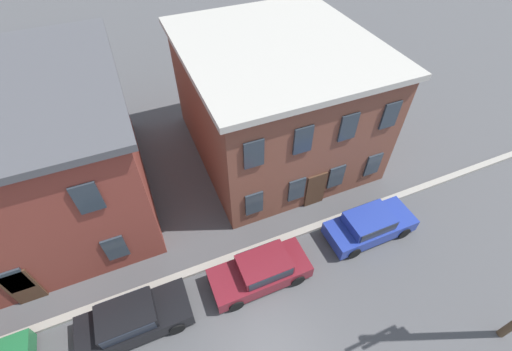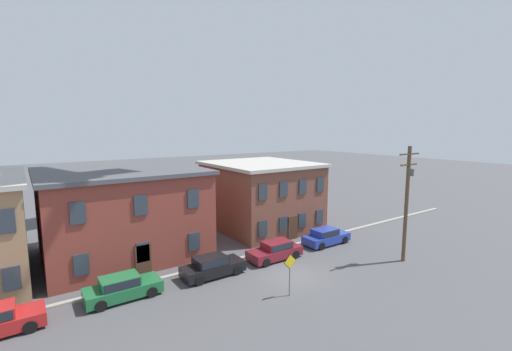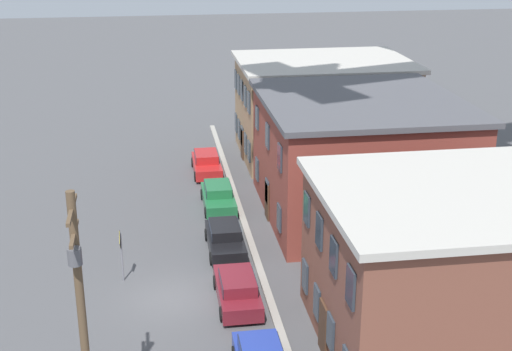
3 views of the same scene
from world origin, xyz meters
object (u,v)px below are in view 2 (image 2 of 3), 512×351
car_maroon (275,250)px  car_black (212,266)px  car_blue (326,236)px  car_green (122,287)px  caution_sign (290,268)px  utility_pole (407,197)px

car_maroon → car_black: bearing=179.6°
car_maroon → car_blue: same height
car_black → car_maroon: bearing=-0.4°
car_green → car_blue: same height
car_maroon → car_blue: bearing=1.9°
caution_sign → utility_pole: (10.98, -0.75, 3.24)m
car_green → utility_pole: 20.97m
car_green → car_maroon: bearing=-1.4°
car_black → car_maroon: same height
car_green → car_black: same height
car_black → caution_sign: caution_sign is taller
car_blue → car_maroon: bearing=-178.1°
car_green → car_maroon: size_ratio=1.00×
car_green → caution_sign: 10.25m
car_green → car_blue: size_ratio=1.00×
caution_sign → utility_pole: size_ratio=0.30×
car_green → utility_pole: size_ratio=0.49×
car_black → car_blue: 11.40m
car_blue → utility_pole: 7.83m
car_black → car_blue: (11.40, 0.15, 0.00)m
car_green → car_maroon: (11.54, -0.27, 0.00)m
car_green → caution_sign: bearing=-32.7°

